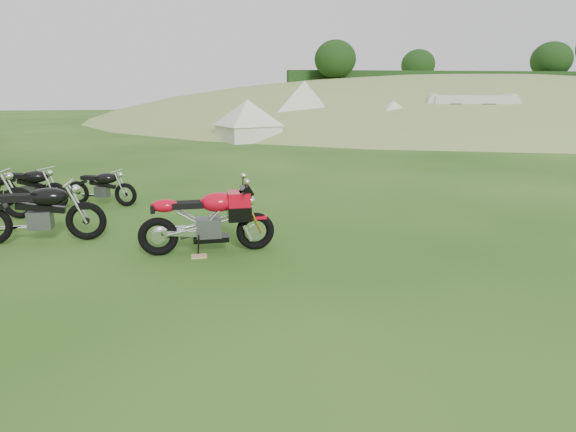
{
  "coord_description": "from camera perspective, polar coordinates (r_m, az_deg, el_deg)",
  "views": [
    {
      "loc": [
        -0.69,
        -5.84,
        2.66
      ],
      "look_at": [
        0.23,
        0.4,
        0.98
      ],
      "focal_mm": 30.0,
      "sensor_mm": 36.0,
      "label": 1
    }
  ],
  "objects": [
    {
      "name": "plywood_board",
      "position": [
        7.99,
        -10.5,
        -4.7
      ],
      "size": [
        0.26,
        0.22,
        0.02
      ],
      "primitive_type": "cube",
      "rotation": [
        0.0,
        0.0,
        0.05
      ],
      "color": "tan",
      "rests_on": "ground"
    },
    {
      "name": "sport_motorcycle",
      "position": [
        8.01,
        -9.6,
        0.09
      ],
      "size": [
        2.15,
        0.63,
        1.28
      ],
      "primitive_type": null,
      "rotation": [
        0.0,
        0.0,
        0.05
      ],
      "color": "red",
      "rests_on": "ground"
    },
    {
      "name": "vintage_moto_a",
      "position": [
        9.5,
        -27.53,
        0.51
      ],
      "size": [
        2.2,
        0.6,
        1.15
      ],
      "primitive_type": null,
      "rotation": [
        0.0,
        0.0,
        0.04
      ],
      "color": "black",
      "rests_on": "ground"
    },
    {
      "name": "tent_left",
      "position": [
        25.41,
        -4.79,
        11.44
      ],
      "size": [
        3.43,
        3.43,
        2.31
      ],
      "primitive_type": null,
      "rotation": [
        0.0,
        0.0,
        0.36
      ],
      "color": "beige",
      "rests_on": "ground"
    },
    {
      "name": "ground",
      "position": [
        6.45,
        -1.52,
        -9.42
      ],
      "size": [
        120.0,
        120.0,
        0.0
      ],
      "primitive_type": "plane",
      "color": "#1C410E",
      "rests_on": "ground"
    },
    {
      "name": "vintage_moto_d",
      "position": [
        12.48,
        -28.27,
        3.16
      ],
      "size": [
        1.93,
        1.14,
        1.0
      ],
      "primitive_type": null,
      "rotation": [
        0.0,
        0.0,
        -0.39
      ],
      "color": "black",
      "rests_on": "ground"
    },
    {
      "name": "tent_mid",
      "position": [
        29.35,
        1.95,
        12.53
      ],
      "size": [
        3.98,
        3.98,
        2.9
      ],
      "primitive_type": null,
      "rotation": [
        0.0,
        0.0,
        -0.21
      ],
      "color": "beige",
      "rests_on": "ground"
    },
    {
      "name": "vintage_moto_c",
      "position": [
        12.03,
        -21.29,
        3.29
      ],
      "size": [
        1.74,
        0.93,
        0.9
      ],
      "primitive_type": null,
      "rotation": [
        0.0,
        0.0,
        -0.34
      ],
      "color": "black",
      "rests_on": "ground"
    },
    {
      "name": "tent_right",
      "position": [
        27.39,
        12.3,
        11.34
      ],
      "size": [
        2.62,
        2.62,
        2.24
      ],
      "primitive_type": null,
      "rotation": [
        0.0,
        0.0,
        -0.01
      ],
      "color": "beige",
      "rests_on": "ground"
    },
    {
      "name": "hedgerow",
      "position": [
        52.13,
        20.32,
        11.06
      ],
      "size": [
        36.0,
        1.2,
        8.6
      ],
      "primitive_type": null,
      "color": "black",
      "rests_on": "ground"
    },
    {
      "name": "hillside",
      "position": [
        52.13,
        20.32,
        11.06
      ],
      "size": [
        80.0,
        64.0,
        8.0
      ],
      "primitive_type": "ellipsoid",
      "color": "#7D9C4F",
      "rests_on": "ground"
    },
    {
      "name": "caravan",
      "position": [
        29.37,
        20.66,
        11.05
      ],
      "size": [
        5.44,
        3.66,
        2.34
      ],
      "primitive_type": null,
      "rotation": [
        0.0,
        0.0,
        -0.31
      ],
      "color": "beige",
      "rests_on": "ground"
    }
  ]
}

